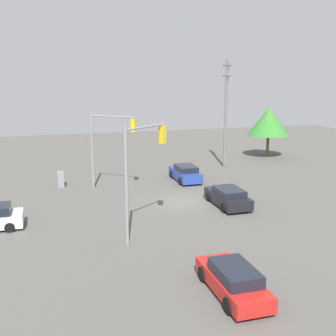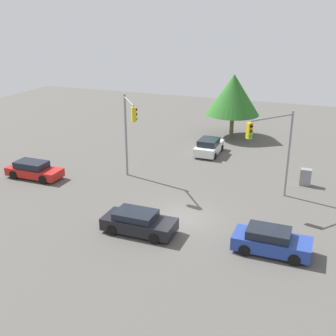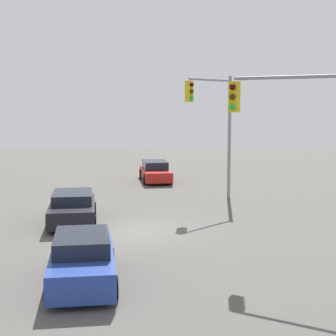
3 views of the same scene
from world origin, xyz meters
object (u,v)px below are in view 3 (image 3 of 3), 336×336
(sedan_dark, at_px, (73,208))
(traffic_signal_cross, at_px, (215,116))
(traffic_signal_main, at_px, (299,131))
(sedan_blue, at_px, (82,260))
(sedan_red, at_px, (155,171))

(sedan_dark, bearing_deg, traffic_signal_cross, -150.59)
(traffic_signal_main, relative_size, traffic_signal_cross, 0.94)
(traffic_signal_cross, bearing_deg, sedan_blue, 23.11)
(sedan_red, height_order, traffic_signal_cross, traffic_signal_cross)
(sedan_dark, relative_size, sedan_blue, 1.04)
(sedan_red, bearing_deg, traffic_signal_cross, 106.92)
(traffic_signal_main, bearing_deg, sedan_dark, -3.81)
(sedan_blue, bearing_deg, traffic_signal_cross, -119.40)
(sedan_dark, relative_size, sedan_red, 0.97)
(traffic_signal_main, distance_m, traffic_signal_cross, 10.88)
(sedan_blue, xyz_separation_m, traffic_signal_cross, (-12.02, 6.77, 3.87))
(sedan_blue, height_order, sedan_red, sedan_blue)
(sedan_dark, height_order, sedan_blue, sedan_blue)
(sedan_dark, distance_m, sedan_blue, 7.89)
(sedan_dark, xyz_separation_m, sedan_blue, (7.87, 0.59, 0.03))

